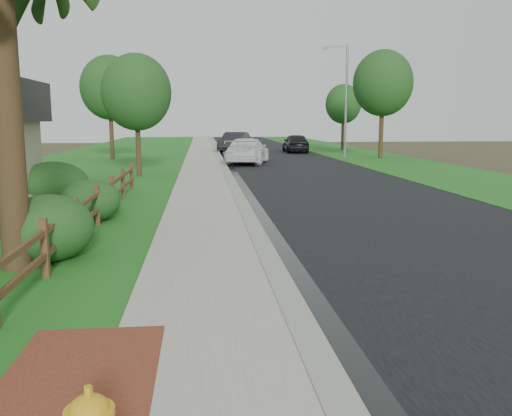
{
  "coord_description": "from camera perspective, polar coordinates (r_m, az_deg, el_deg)",
  "views": [
    {
      "loc": [
        -0.89,
        -6.6,
        2.77
      ],
      "look_at": [
        0.12,
        3.42,
        1.11
      ],
      "focal_mm": 38.0,
      "sensor_mm": 36.0,
      "label": 1
    }
  ],
  "objects": [
    {
      "name": "shrub_d",
      "position": [
        18.1,
        -20.53,
        2.28
      ],
      "size": [
        2.28,
        2.28,
        1.48
      ],
      "primitive_type": "ellipsoid",
      "rotation": [
        0.0,
        0.0,
        0.06
      ],
      "color": "#174117",
      "rests_on": "ground"
    },
    {
      "name": "streetlight",
      "position": [
        39.02,
        9.26,
        11.72
      ],
      "size": [
        1.8,
        0.62,
        7.92
      ],
      "color": "gray",
      "rests_on": "ground"
    },
    {
      "name": "sidewalk",
      "position": [
        41.69,
        -5.8,
        5.53
      ],
      "size": [
        2.2,
        90.0,
        0.1
      ],
      "primitive_type": "cube",
      "color": "gray",
      "rests_on": "ground"
    },
    {
      "name": "curb",
      "position": [
        41.71,
        -4.01,
        5.57
      ],
      "size": [
        0.4,
        90.0,
        0.12
      ],
      "primitive_type": "cube",
      "color": "gray",
      "rests_on": "ground"
    },
    {
      "name": "lawn_near",
      "position": [
        42.3,
        -15.5,
        5.25
      ],
      "size": [
        9.0,
        90.0,
        0.04
      ],
      "primitive_type": "cube",
      "color": "#1F621C",
      "rests_on": "ground"
    },
    {
      "name": "ranch_fence",
      "position": [
        13.46,
        -17.31,
        -0.31
      ],
      "size": [
        0.12,
        16.92,
        1.1
      ],
      "color": "#4B2C19",
      "rests_on": "ground"
    },
    {
      "name": "brick_patch",
      "position": [
        6.36,
        -17.82,
        -16.39
      ],
      "size": [
        1.6,
        2.4,
        0.11
      ],
      "primitive_type": "cube",
      "color": "brown",
      "rests_on": "ground"
    },
    {
      "name": "dark_car_mid",
      "position": [
        45.96,
        4.19,
        6.85
      ],
      "size": [
        2.04,
        4.7,
        1.58
      ],
      "primitive_type": "imported",
      "rotation": [
        0.0,
        0.0,
        3.1
      ],
      "color": "black",
      "rests_on": "road"
    },
    {
      "name": "tree_far_right",
      "position": [
        49.83,
        9.17,
        10.75
      ],
      "size": [
        3.19,
        3.19,
        5.88
      ],
      "color": "#332314",
      "rests_on": "ground"
    },
    {
      "name": "tree_mid_left",
      "position": [
        38.86,
        -15.15,
        12.1
      ],
      "size": [
        3.95,
        3.95,
        7.06
      ],
      "color": "#332314",
      "rests_on": "ground"
    },
    {
      "name": "white_suv",
      "position": [
        34.11,
        -0.91,
        6.03
      ],
      "size": [
        3.44,
        5.84,
        1.59
      ],
      "primitive_type": "imported",
      "rotation": [
        0.0,
        0.0,
        2.91
      ],
      "color": "white",
      "rests_on": "road"
    },
    {
      "name": "grass_strip",
      "position": [
        41.74,
        -8.42,
        5.45
      ],
      "size": [
        1.6,
        90.0,
        0.06
      ],
      "primitive_type": "cube",
      "color": "#1F621C",
      "rests_on": "ground"
    },
    {
      "name": "boulder",
      "position": [
        16.72,
        -23.5,
        0.24
      ],
      "size": [
        1.17,
        0.95,
        0.71
      ],
      "primitive_type": "ellipsoid",
      "rotation": [
        0.0,
        0.0,
        -0.15
      ],
      "color": "brown",
      "rests_on": "ground"
    },
    {
      "name": "tree_near_left",
      "position": [
        26.82,
        -12.48,
        11.79
      ],
      "size": [
        3.3,
        3.3,
        5.86
      ],
      "color": "#332314",
      "rests_on": "ground"
    },
    {
      "name": "ground",
      "position": [
        7.22,
        1.8,
        -13.24
      ],
      "size": [
        120.0,
        120.0,
        0.0
      ],
      "primitive_type": "plane",
      "color": "#3B3520"
    },
    {
      "name": "verge_far",
      "position": [
        43.5,
        10.84,
        5.53
      ],
      "size": [
        6.0,
        90.0,
        0.04
      ],
      "primitive_type": "cube",
      "color": "#1F621C",
      "rests_on": "ground"
    },
    {
      "name": "road",
      "position": [
        42.06,
        1.75,
        5.55
      ],
      "size": [
        8.0,
        90.0,
        0.02
      ],
      "primitive_type": "cube",
      "color": "black",
      "rests_on": "ground"
    },
    {
      "name": "tree_mid_right",
      "position": [
        39.63,
        13.22,
        12.65
      ],
      "size": [
        4.16,
        4.16,
        7.55
      ],
      "color": "#332314",
      "rests_on": "ground"
    },
    {
      "name": "dark_car_far",
      "position": [
        46.69,
        -2.23,
        6.96
      ],
      "size": [
        3.29,
        5.38,
        1.67
      ],
      "primitive_type": "imported",
      "rotation": [
        0.0,
        0.0,
        -0.32
      ],
      "color": "black",
      "rests_on": "road"
    },
    {
      "name": "wet_gutter",
      "position": [
        41.73,
        -3.52,
        5.52
      ],
      "size": [
        0.5,
        90.0,
        0.0
      ],
      "primitive_type": "cube",
      "color": "black",
      "rests_on": "road"
    },
    {
      "name": "shrub_c",
      "position": [
        15.28,
        -17.07,
        0.69
      ],
      "size": [
        2.02,
        2.02,
        1.17
      ],
      "primitive_type": "ellipsoid",
      "rotation": [
        0.0,
        0.0,
        0.29
      ],
      "color": "#174117",
      "rests_on": "ground"
    },
    {
      "name": "shrub_a",
      "position": [
        11.35,
        -21.05,
        -1.99
      ],
      "size": [
        2.23,
        2.23,
        1.33
      ],
      "primitive_type": "ellipsoid",
      "rotation": [
        0.0,
        0.0,
        0.31
      ],
      "color": "#174117",
      "rests_on": "ground"
    }
  ]
}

